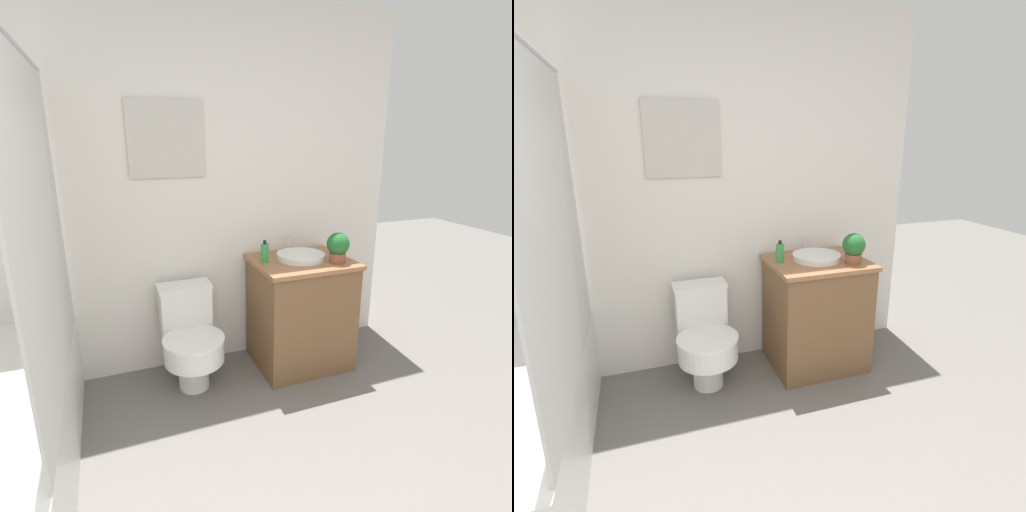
{
  "view_description": "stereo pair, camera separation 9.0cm",
  "coord_description": "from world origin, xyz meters",
  "views": [
    {
      "loc": [
        -0.35,
        -0.31,
        1.63
      ],
      "look_at": [
        0.49,
        1.91,
        0.91
      ],
      "focal_mm": 28.0,
      "sensor_mm": 36.0,
      "label": 1
    },
    {
      "loc": [
        -0.27,
        -0.34,
        1.63
      ],
      "look_at": [
        0.49,
        1.91,
        0.91
      ],
      "focal_mm": 28.0,
      "sensor_mm": 36.0,
      "label": 2
    }
  ],
  "objects": [
    {
      "name": "sink",
      "position": [
        0.89,
        2.09,
        0.82
      ],
      "size": [
        0.34,
        0.37,
        0.13
      ],
      "color": "white",
      "rests_on": "vanity"
    },
    {
      "name": "shower_area",
      "position": [
        -0.91,
        1.59,
        0.3
      ],
      "size": [
        0.63,
        1.54,
        1.98
      ],
      "color": "white",
      "rests_on": "ground_plane"
    },
    {
      "name": "vanity",
      "position": [
        0.89,
        2.06,
        0.4
      ],
      "size": [
        0.68,
        0.56,
        0.8
      ],
      "color": "brown",
      "rests_on": "ground_plane"
    },
    {
      "name": "potted_plant",
      "position": [
        1.09,
        1.93,
        0.91
      ],
      "size": [
        0.15,
        0.15,
        0.21
      ],
      "color": "brown",
      "rests_on": "vanity"
    },
    {
      "name": "wall_back",
      "position": [
        0.0,
        2.39,
        1.26
      ],
      "size": [
        3.47,
        0.07,
        2.5
      ],
      "color": "white",
      "rests_on": "ground_plane"
    },
    {
      "name": "soap_bottle",
      "position": [
        0.63,
        2.11,
        0.87
      ],
      "size": [
        0.05,
        0.05,
        0.15
      ],
      "color": "green",
      "rests_on": "vanity"
    },
    {
      "name": "toilet",
      "position": [
        0.09,
        2.09,
        0.34
      ],
      "size": [
        0.4,
        0.54,
        0.67
      ],
      "color": "white",
      "rests_on": "ground_plane"
    }
  ]
}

